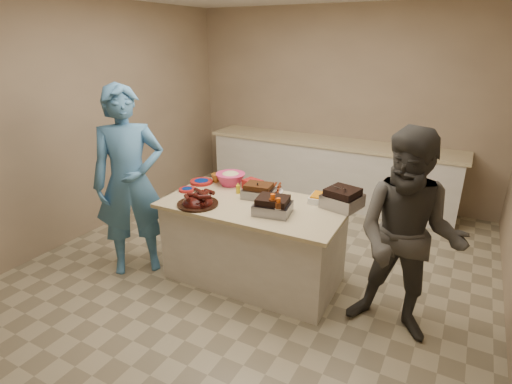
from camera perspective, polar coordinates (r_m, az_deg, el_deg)
The scene contains 20 objects.
room at distance 4.24m, azimuth 0.07°, elevation -10.99°, with size 4.50×5.00×2.70m, color #9B8569, non-canonical shape.
back_counter at distance 5.91m, azimuth 10.31°, elevation 2.95°, with size 3.60×0.64×0.90m, color silver, non-canonical shape.
island at distance 4.11m, azimuth -0.34°, elevation -12.13°, with size 1.70×0.90×0.81m, color silver, non-canonical shape.
rib_platter at distance 3.74m, azimuth -8.31°, elevation -1.82°, with size 0.38×0.38×0.15m, color #410F0B, non-canonical shape.
pulled_pork_tray at distance 3.87m, azimuth 0.38°, elevation -0.79°, with size 0.30×0.22×0.09m, color #47230F.
brisket_tray at distance 3.53m, azimuth 2.39°, elevation -3.04°, with size 0.31×0.26×0.09m, color black.
roasting_pan at distance 3.74m, azimuth 12.13°, elevation -2.13°, with size 0.31×0.31×0.12m, color gray.
coleslaw_bowl at distance 4.22m, azimuth -3.63°, elevation 1.05°, with size 0.31×0.31×0.21m, color #D22F67, non-canonical shape.
sausage_plate at distance 4.02m, azimuth 1.93°, elevation 0.05°, with size 0.28×0.28×0.05m, color silver.
mac_cheese_dish at distance 3.81m, azimuth 9.94°, elevation -1.51°, with size 0.30×0.22×0.08m, color orange.
bbq_bottle_a at distance 3.46m, azimuth 2.36°, elevation -3.54°, with size 0.07×0.07×0.21m, color #441D0B.
bbq_bottle_b at distance 3.43m, azimuth 3.18°, elevation -3.81°, with size 0.06×0.06×0.19m, color #441D0B.
mustard_bottle at distance 3.98m, azimuth -2.57°, elevation -0.19°, with size 0.04×0.04×0.11m, color gold.
sauce_bowl at distance 3.95m, azimuth 0.92°, elevation -0.32°, with size 0.13×0.04×0.13m, color silver.
plate_stack_large at distance 4.30m, azimuth -7.79°, elevation 1.27°, with size 0.24×0.24×0.03m, color maroon.
plate_stack_small at distance 4.11m, azimuth -9.81°, elevation 0.19°, with size 0.17×0.17×0.02m, color maroon.
plastic_cup at distance 4.31m, azimuth -5.71°, elevation 1.43°, with size 0.10×0.09×0.10m, color #AB691F.
basket_stack at distance 4.10m, azimuth -0.47°, elevation 0.49°, with size 0.19×0.14×0.09m, color maroon.
guest_blue at distance 4.46m, azimuth -16.25°, elevation -10.19°, with size 0.69×1.88×0.45m, color teal.
guest_gray at distance 3.67m, azimuth 19.09°, elevation -18.10°, with size 0.82×1.69×0.64m, color #46453F.
Camera 1 is at (1.71, -3.16, 2.24)m, focal length 28.00 mm.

